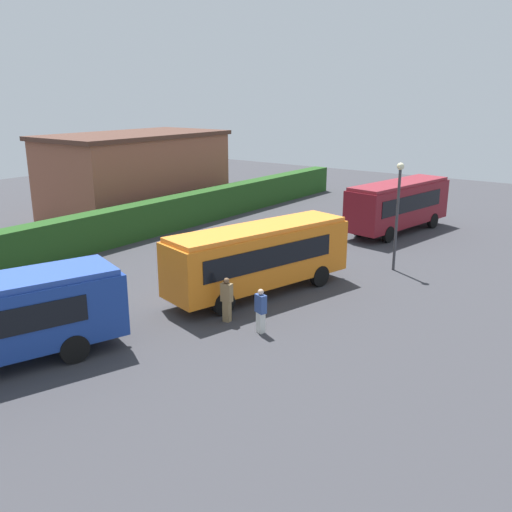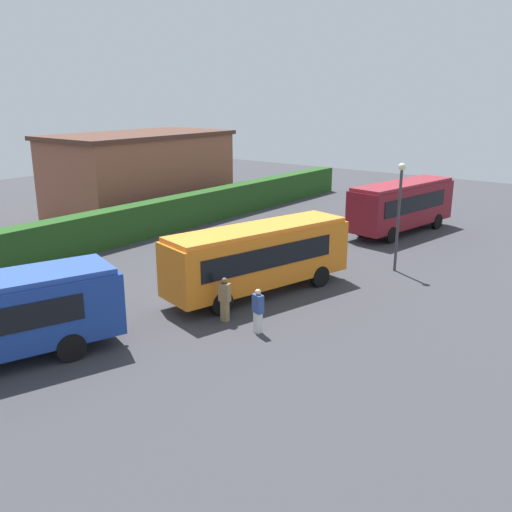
# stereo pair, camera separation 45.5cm
# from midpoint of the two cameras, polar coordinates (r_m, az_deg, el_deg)

# --- Properties ---
(ground_plane) EXTENTS (82.77, 82.77, 0.00)m
(ground_plane) POSITION_cam_midpoint_polar(r_m,az_deg,el_deg) (25.29, -1.84, -3.80)
(ground_plane) COLOR #38383D
(bus_orange) EXTENTS (9.27, 4.45, 3.09)m
(bus_orange) POSITION_cam_midpoint_polar(r_m,az_deg,el_deg) (24.72, 0.85, 0.09)
(bus_orange) COLOR orange
(bus_orange) RESTS_ON ground_plane
(bus_maroon) EXTENTS (9.02, 3.68, 3.27)m
(bus_maroon) POSITION_cam_midpoint_polar(r_m,az_deg,el_deg) (37.09, 15.07, 5.16)
(bus_maroon) COLOR maroon
(bus_maroon) RESTS_ON ground_plane
(person_right) EXTENTS (0.39, 0.51, 1.74)m
(person_right) POSITION_cam_midpoint_polar(r_m,az_deg,el_deg) (20.91, 0.83, -5.54)
(person_right) COLOR silver
(person_right) RESTS_ON ground_plane
(person_far) EXTENTS (0.30, 0.47, 1.82)m
(person_far) POSITION_cam_midpoint_polar(r_m,az_deg,el_deg) (21.93, -2.63, -4.36)
(person_far) COLOR olive
(person_far) RESTS_ON ground_plane
(hedge_row) EXTENTS (53.38, 1.30, 2.16)m
(hedge_row) POSITION_cam_midpoint_polar(r_m,az_deg,el_deg) (32.79, -16.92, 2.17)
(hedge_row) COLOR #224C1B
(hedge_row) RESTS_ON ground_plane
(depot_building) EXTENTS (13.58, 7.26, 5.93)m
(depot_building) POSITION_cam_midpoint_polar(r_m,az_deg,el_deg) (42.63, -11.43, 8.29)
(depot_building) COLOR brown
(depot_building) RESTS_ON ground_plane
(lamppost) EXTENTS (0.36, 0.36, 5.46)m
(lamppost) POSITION_cam_midpoint_polar(r_m,az_deg,el_deg) (28.52, 14.90, 5.11)
(lamppost) COLOR #38383D
(lamppost) RESTS_ON ground_plane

